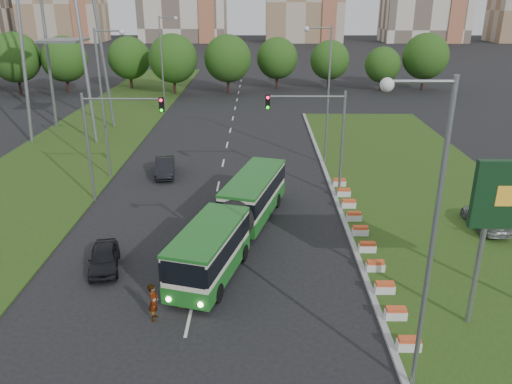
{
  "coord_description": "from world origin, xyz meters",
  "views": [
    {
      "loc": [
        0.3,
        -25.43,
        14.22
      ],
      "look_at": [
        0.1,
        4.14,
        2.6
      ],
      "focal_mm": 35.0,
      "sensor_mm": 36.0,
      "label": 1
    }
  ],
  "objects_px": {
    "traffic_mast_median": "(321,127)",
    "traffic_mast_left": "(109,131)",
    "articulated_bus": "(233,218)",
    "car_median": "(486,218)",
    "car_left_far": "(165,167)",
    "shopping_trolley": "(182,302)",
    "pedestrian": "(154,302)",
    "car_left_near": "(104,258)"
  },
  "relations": [
    {
      "from": "car_median",
      "to": "traffic_mast_median",
      "type": "bearing_deg",
      "value": -30.03
    },
    {
      "from": "traffic_mast_median",
      "to": "pedestrian",
      "type": "distance_m",
      "value": 18.81
    },
    {
      "from": "traffic_mast_left",
      "to": "car_left_far",
      "type": "xyz_separation_m",
      "value": [
        2.67,
        5.65,
        -4.62
      ]
    },
    {
      "from": "car_left_near",
      "to": "car_left_far",
      "type": "bearing_deg",
      "value": 75.41
    },
    {
      "from": "traffic_mast_median",
      "to": "car_left_far",
      "type": "height_order",
      "value": "traffic_mast_median"
    },
    {
      "from": "pedestrian",
      "to": "car_left_near",
      "type": "bearing_deg",
      "value": 41.61
    },
    {
      "from": "car_left_near",
      "to": "car_median",
      "type": "distance_m",
      "value": 23.94
    },
    {
      "from": "articulated_bus",
      "to": "car_median",
      "type": "distance_m",
      "value": 16.46
    },
    {
      "from": "car_left_far",
      "to": "pedestrian",
      "type": "height_order",
      "value": "pedestrian"
    },
    {
      "from": "traffic_mast_median",
      "to": "traffic_mast_left",
      "type": "height_order",
      "value": "same"
    },
    {
      "from": "traffic_mast_median",
      "to": "pedestrian",
      "type": "bearing_deg",
      "value": -120.96
    },
    {
      "from": "pedestrian",
      "to": "car_median",
      "type": "bearing_deg",
      "value": -60.32
    },
    {
      "from": "car_left_near",
      "to": "car_median",
      "type": "relative_size",
      "value": 0.86
    },
    {
      "from": "traffic_mast_median",
      "to": "car_median",
      "type": "distance_m",
      "value": 12.63
    },
    {
      "from": "traffic_mast_median",
      "to": "car_left_near",
      "type": "distance_m",
      "value": 17.76
    },
    {
      "from": "car_median",
      "to": "pedestrian",
      "type": "relative_size",
      "value": 2.43
    },
    {
      "from": "traffic_mast_left",
      "to": "articulated_bus",
      "type": "relative_size",
      "value": 0.5
    },
    {
      "from": "traffic_mast_left",
      "to": "articulated_bus",
      "type": "xyz_separation_m",
      "value": [
        9.09,
        -6.64,
        -3.74
      ]
    },
    {
      "from": "traffic_mast_left",
      "to": "car_median",
      "type": "distance_m",
      "value": 26.27
    },
    {
      "from": "traffic_mast_median",
      "to": "shopping_trolley",
      "type": "bearing_deg",
      "value": -119.27
    },
    {
      "from": "car_left_near",
      "to": "pedestrian",
      "type": "height_order",
      "value": "pedestrian"
    },
    {
      "from": "car_left_near",
      "to": "articulated_bus",
      "type": "bearing_deg",
      "value": 13.5
    },
    {
      "from": "traffic_mast_left",
      "to": "traffic_mast_median",
      "type": "bearing_deg",
      "value": 3.77
    },
    {
      "from": "car_left_far",
      "to": "pedestrian",
      "type": "distance_m",
      "value": 20.56
    },
    {
      "from": "car_left_far",
      "to": "car_median",
      "type": "xyz_separation_m",
      "value": [
        22.75,
        -10.45,
        0.07
      ]
    },
    {
      "from": "traffic_mast_median",
      "to": "pedestrian",
      "type": "height_order",
      "value": "traffic_mast_median"
    },
    {
      "from": "traffic_mast_left",
      "to": "car_median",
      "type": "height_order",
      "value": "traffic_mast_left"
    },
    {
      "from": "traffic_mast_left",
      "to": "articulated_bus",
      "type": "height_order",
      "value": "traffic_mast_left"
    },
    {
      "from": "car_left_far",
      "to": "shopping_trolley",
      "type": "xyz_separation_m",
      "value": [
        4.26,
        -19.33,
        -0.46
      ]
    },
    {
      "from": "traffic_mast_left",
      "to": "shopping_trolley",
      "type": "relative_size",
      "value": 14.46
    },
    {
      "from": "car_left_near",
      "to": "car_left_far",
      "type": "xyz_separation_m",
      "value": [
        0.61,
        15.7,
        0.07
      ]
    },
    {
      "from": "articulated_bus",
      "to": "car_left_far",
      "type": "relative_size",
      "value": 3.59
    },
    {
      "from": "car_left_far",
      "to": "pedestrian",
      "type": "bearing_deg",
      "value": -89.77
    },
    {
      "from": "articulated_bus",
      "to": "shopping_trolley",
      "type": "bearing_deg",
      "value": -91.54
    },
    {
      "from": "articulated_bus",
      "to": "pedestrian",
      "type": "height_order",
      "value": "articulated_bus"
    },
    {
      "from": "shopping_trolley",
      "to": "pedestrian",
      "type": "bearing_deg",
      "value": -122.04
    },
    {
      "from": "car_left_near",
      "to": "shopping_trolley",
      "type": "distance_m",
      "value": 6.09
    },
    {
      "from": "traffic_mast_median",
      "to": "car_left_far",
      "type": "relative_size",
      "value": 1.8
    },
    {
      "from": "articulated_bus",
      "to": "car_left_far",
      "type": "height_order",
      "value": "articulated_bus"
    },
    {
      "from": "articulated_bus",
      "to": "car_median",
      "type": "relative_size",
      "value": 3.52
    },
    {
      "from": "car_median",
      "to": "shopping_trolley",
      "type": "distance_m",
      "value": 20.52
    },
    {
      "from": "articulated_bus",
      "to": "car_median",
      "type": "xyz_separation_m",
      "value": [
        16.33,
        1.84,
        -0.8
      ]
    }
  ]
}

